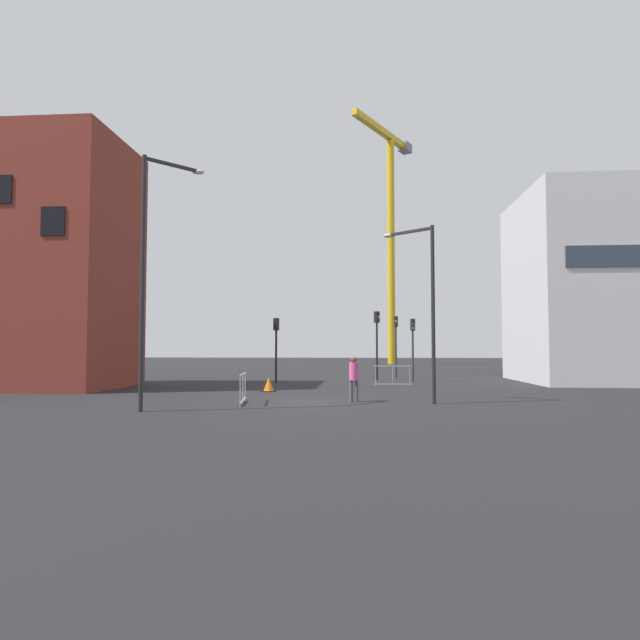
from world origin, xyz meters
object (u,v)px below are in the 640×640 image
at_px(streetlamp_short, 426,295).
at_px(traffic_light_verge, 413,339).
at_px(traffic_light_island, 377,334).
at_px(streetlamp_tall, 151,260).
at_px(traffic_light_far, 276,339).
at_px(construction_crane, 390,218).
at_px(traffic_light_near, 396,337).
at_px(pedestrian_walking, 354,376).
at_px(traffic_cone_orange, 269,385).

relative_size(streetlamp_short, traffic_light_verge, 1.76).
distance_m(streetlamp_short, traffic_light_island, 13.74).
relative_size(streetlamp_tall, traffic_light_verge, 2.23).
relative_size(streetlamp_tall, streetlamp_short, 1.27).
bearing_deg(traffic_light_far, streetlamp_tall, -98.48).
bearing_deg(construction_crane, traffic_light_near, -92.71).
bearing_deg(traffic_light_verge, streetlamp_short, -93.30).
bearing_deg(traffic_light_verge, construction_crane, 88.91).
relative_size(streetlamp_tall, traffic_light_near, 2.03).
relative_size(traffic_light_near, traffic_light_far, 1.10).
xyz_separation_m(traffic_light_near, traffic_light_far, (-7.11, -5.18, -0.23)).
bearing_deg(traffic_light_verge, pedestrian_walking, -106.23).
height_order(pedestrian_walking, traffic_cone_orange, pedestrian_walking).
height_order(traffic_light_island, traffic_cone_orange, traffic_light_island).
bearing_deg(traffic_light_far, pedestrian_walking, -65.82).
bearing_deg(construction_crane, traffic_cone_orange, -101.43).
height_order(streetlamp_tall, traffic_light_near, streetlamp_tall).
height_order(traffic_light_verge, traffic_light_far, traffic_light_verge).
bearing_deg(pedestrian_walking, streetlamp_short, -8.10).
distance_m(construction_crane, streetlamp_tall, 49.60).
distance_m(construction_crane, traffic_light_verge, 35.28).
height_order(streetlamp_short, pedestrian_walking, streetlamp_short).
relative_size(traffic_light_island, traffic_cone_orange, 6.50).
bearing_deg(traffic_light_island, traffic_light_verge, -42.13).
relative_size(streetlamp_tall, traffic_light_far, 2.24).
bearing_deg(traffic_light_far, construction_crane, 75.81).
bearing_deg(traffic_cone_orange, traffic_light_verge, 44.03).
bearing_deg(traffic_light_near, streetlamp_short, -89.84).
xyz_separation_m(pedestrian_walking, traffic_cone_orange, (-3.96, 4.38, -0.67)).
distance_m(construction_crane, traffic_cone_orange, 43.33).
distance_m(streetlamp_short, traffic_cone_orange, 8.91).
height_order(traffic_light_near, traffic_light_far, traffic_light_near).
relative_size(streetlamp_short, traffic_light_near, 1.60).
xyz_separation_m(streetlamp_tall, traffic_light_near, (9.12, 18.64, -2.14)).
relative_size(construction_crane, traffic_light_verge, 7.52).
xyz_separation_m(construction_crane, traffic_cone_orange, (-7.90, -39.05, -17.03)).
xyz_separation_m(construction_crane, traffic_light_verge, (-0.61, -32.00, -14.84)).
height_order(streetlamp_tall, traffic_light_verge, streetlamp_tall).
height_order(streetlamp_tall, streetlamp_short, streetlamp_tall).
bearing_deg(traffic_light_near, traffic_light_island, -123.52).
height_order(traffic_light_island, pedestrian_walking, traffic_light_island).
distance_m(streetlamp_tall, traffic_light_island, 18.53).
bearing_deg(traffic_cone_orange, pedestrian_walking, -47.87).
height_order(construction_crane, traffic_light_verge, construction_crane).
distance_m(streetlamp_short, pedestrian_walking, 3.99).
xyz_separation_m(streetlamp_tall, traffic_cone_orange, (2.55, 7.81, -4.56)).
relative_size(traffic_light_island, traffic_light_far, 1.15).
xyz_separation_m(streetlamp_tall, streetlamp_short, (9.16, 3.05, -0.93)).
bearing_deg(streetlamp_short, traffic_light_island, 95.63).
bearing_deg(streetlamp_short, traffic_light_far, 124.47).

